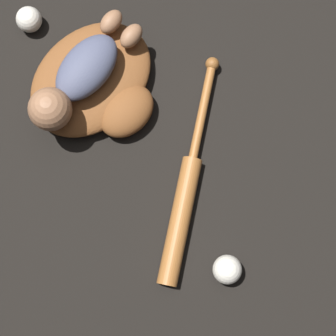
{
  "coord_description": "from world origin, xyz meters",
  "views": [
    {
      "loc": [
        0.16,
        0.55,
        1.38
      ],
      "look_at": [
        0.01,
        0.32,
        0.06
      ],
      "focal_mm": 60.0,
      "sensor_mm": 36.0,
      "label": 1
    }
  ],
  "objects": [
    {
      "name": "baseball_bat",
      "position": [
        0.01,
        0.4,
        0.02
      ],
      "size": [
        0.43,
        0.44,
        0.05
      ],
      "color": "#9E602D",
      "rests_on": "ground"
    },
    {
      "name": "baseball",
      "position": [
        0.02,
        0.6,
        0.04
      ],
      "size": [
        0.07,
        0.07,
        0.07
      ],
      "color": "silver",
      "rests_on": "ground"
    },
    {
      "name": "baseball_spare",
      "position": [
        0.11,
        -0.21,
        0.03
      ],
      "size": [
        0.07,
        0.07,
        0.07
      ],
      "color": "silver",
      "rests_on": "ground"
    },
    {
      "name": "baseball_glove",
      "position": [
        0.05,
        0.04,
        0.04
      ],
      "size": [
        0.4,
        0.37,
        0.07
      ],
      "color": "brown",
      "rests_on": "ground"
    },
    {
      "name": "baby_figure",
      "position": [
        0.09,
        0.03,
        0.12
      ],
      "size": [
        0.35,
        0.21,
        0.1
      ],
      "color": "#4C516B",
      "rests_on": "baseball_glove"
    },
    {
      "name": "ground_plane",
      "position": [
        0.0,
        0.0,
        0.0
      ],
      "size": [
        6.0,
        6.0,
        0.0
      ],
      "primitive_type": "plane",
      "color": "black"
    }
  ]
}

